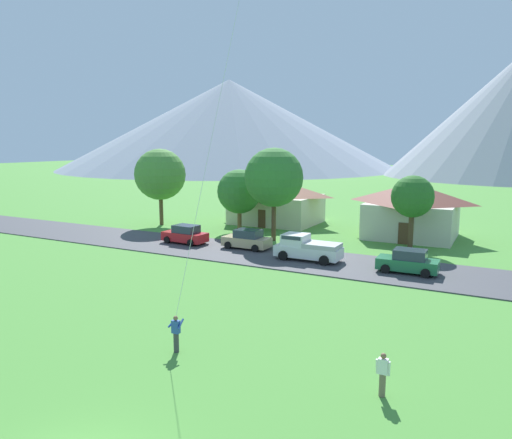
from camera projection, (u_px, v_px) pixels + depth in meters
road_strip at (350, 265)px, 36.42m from camera, size 160.00×7.56×0.08m
mountain_far_east_ridge at (230, 125)px, 175.15m from camera, size 121.11×121.11×31.84m
house_leftmost at (277, 201)px, 55.65m from camera, size 9.98×8.17×5.05m
house_left_center at (412, 209)px, 47.15m from camera, size 8.83×8.38×5.33m
tree_center at (274, 178)px, 44.95m from camera, size 5.54×5.54×8.80m
tree_right_of_center at (160, 175)px, 53.79m from camera, size 5.72×5.72×8.59m
tree_near_right at (413, 197)px, 41.20m from camera, size 3.63×3.63×6.49m
tree_far_right at (239, 192)px, 50.19m from camera, size 4.62×4.62×6.51m
parked_car_tan_west_end at (247, 240)px, 41.95m from camera, size 4.22×2.12×1.68m
parked_car_red_mid_west at (185, 235)px, 44.22m from camera, size 4.26×2.20×1.68m
parked_car_green_mid_east at (408, 262)px, 34.10m from camera, size 4.23×2.14×1.68m
pickup_truck_white_west_side at (307, 248)px, 37.83m from camera, size 5.21×2.35×1.99m
watcher_person at (383, 374)px, 17.51m from camera, size 0.56×0.24×1.68m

